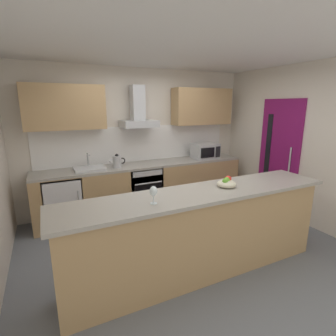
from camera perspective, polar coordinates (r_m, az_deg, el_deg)
name	(u,v)px	position (r m, az deg, el deg)	size (l,w,h in m)	color
ground	(183,246)	(3.85, 3.27, -16.81)	(5.36, 4.50, 0.02)	slate
ceiling	(186,47)	(3.38, 3.94, 25.01)	(5.36, 4.50, 0.02)	white
wall_back	(138,139)	(5.02, -6.63, 6.27)	(5.36, 0.12, 2.60)	silver
wall_right	(301,145)	(4.87, 27.31, 4.59)	(0.12, 4.50, 2.60)	silver
backsplash_tile	(139,144)	(4.96, -6.33, 5.37)	(3.70, 0.02, 0.66)	white
counter_back	(146,187)	(4.86, -4.86, -4.24)	(3.83, 0.60, 0.90)	tan
counter_island	(200,233)	(3.09, 7.06, -14.02)	(3.22, 0.64, 1.01)	tan
upper_cabinets	(141,107)	(4.76, -5.90, 13.25)	(3.78, 0.32, 0.70)	tan
side_door	(278,157)	(5.08, 23.17, 2.22)	(0.08, 0.85, 2.05)	#7A1456
oven	(143,188)	(4.80, -5.62, -4.34)	(0.60, 0.62, 0.80)	slate
refrigerator	(63,201)	(4.56, -22.20, -6.82)	(0.58, 0.60, 0.85)	white
microwave	(205,151)	(5.22, 8.17, 3.75)	(0.50, 0.38, 0.30)	#B7BABC
sink	(90,168)	(4.47, -16.89, -0.02)	(0.50, 0.40, 0.26)	silver
kettle	(117,162)	(4.50, -11.16, 1.41)	(0.29, 0.15, 0.24)	#B7BABC
range_hood	(138,114)	(4.69, -6.57, 11.73)	(0.62, 0.45, 0.72)	#B7BABC
wine_glass	(153,192)	(2.50, -3.22, -5.23)	(0.08, 0.08, 0.18)	silver
fruit_bowl	(227,183)	(3.10, 12.81, -3.28)	(0.22, 0.22, 0.13)	beige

